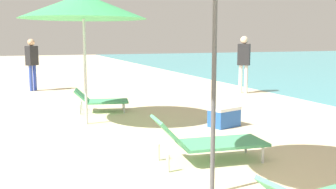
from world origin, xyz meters
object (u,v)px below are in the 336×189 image
Objects in this scene: person_walking_near at (244,59)px; cooler_box at (224,117)px; person_walking_mid at (32,59)px; lounger_second_shoreside at (207,140)px; lounger_farthest_shoreside at (100,100)px; umbrella_farthest at (83,6)px.

cooler_box is (-2.78, -3.83, -0.87)m from person_walking_near.
person_walking_mid is 7.51m from cooler_box.
lounger_farthest_shoreside is at bearing 103.58° from lounger_second_shoreside.
person_walking_near is at bearing 53.98° from cooler_box.
lounger_farthest_shoreside is 0.75× the size of person_walking_near.
person_walking_near is 1.05× the size of person_walking_mid.
umbrella_farthest is 1.48× the size of person_walking_near.
umbrella_farthest is at bearing 144.50° from person_walking_mid.
person_walking_near is (4.08, 5.67, 0.76)m from lounger_second_shoreside.
lounger_second_shoreside reaches higher than cooler_box.
person_walking_near reaches higher than lounger_second_shoreside.
umbrella_farthest is at bearing 115.88° from lounger_second_shoreside.
umbrella_farthest reaches higher than lounger_second_shoreside.
lounger_farthest_shoreside is at bearing -32.48° from person_walking_near.
person_walking_mid is 2.56× the size of cooler_box.
lounger_second_shoreside is 1.22× the size of lounger_farthest_shoreside.
cooler_box is at bearing -25.66° from umbrella_farthest.
person_walking_near is at bearing 59.46° from lounger_second_shoreside.
umbrella_farthest reaches higher than lounger_farthest_shoreside.
umbrella_farthest reaches higher than person_walking_near.
umbrella_farthest is 2.40m from lounger_farthest_shoreside.
person_walking_mid is at bearing 107.84° from lounger_second_shoreside.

